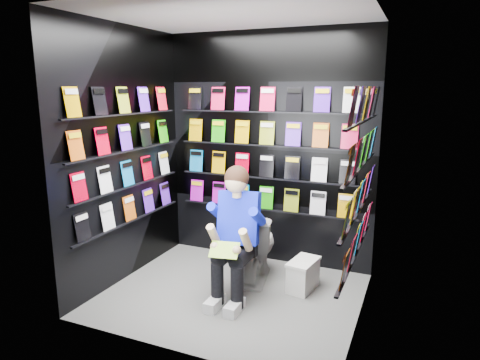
% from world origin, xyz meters
% --- Properties ---
extents(floor, '(2.40, 2.40, 0.00)m').
position_xyz_m(floor, '(0.00, 0.00, 0.00)').
color(floor, slate).
rests_on(floor, ground).
extents(ceiling, '(2.40, 2.40, 0.00)m').
position_xyz_m(ceiling, '(0.00, 0.00, 2.60)').
color(ceiling, white).
rests_on(ceiling, floor).
extents(wall_back, '(2.40, 0.04, 2.60)m').
position_xyz_m(wall_back, '(0.00, 1.00, 1.30)').
color(wall_back, black).
rests_on(wall_back, floor).
extents(wall_front, '(2.40, 0.04, 2.60)m').
position_xyz_m(wall_front, '(0.00, -1.00, 1.30)').
color(wall_front, black).
rests_on(wall_front, floor).
extents(wall_left, '(0.04, 2.00, 2.60)m').
position_xyz_m(wall_left, '(-1.20, 0.00, 1.30)').
color(wall_left, black).
rests_on(wall_left, floor).
extents(wall_right, '(0.04, 2.00, 2.60)m').
position_xyz_m(wall_right, '(1.20, 0.00, 1.30)').
color(wall_right, black).
rests_on(wall_right, floor).
extents(comics_back, '(2.10, 0.06, 1.37)m').
position_xyz_m(comics_back, '(0.00, 0.97, 1.31)').
color(comics_back, '#E11850').
rests_on(comics_back, wall_back).
extents(comics_left, '(0.06, 1.70, 1.37)m').
position_xyz_m(comics_left, '(-1.17, 0.00, 1.31)').
color(comics_left, '#E11850').
rests_on(comics_left, wall_left).
extents(comics_right, '(0.06, 1.70, 1.37)m').
position_xyz_m(comics_right, '(1.17, 0.00, 1.31)').
color(comics_right, '#E11850').
rests_on(comics_right, wall_right).
extents(toilet, '(0.55, 0.82, 0.73)m').
position_xyz_m(toilet, '(0.07, 0.44, 0.37)').
color(toilet, white).
rests_on(toilet, floor).
extents(longbox, '(0.26, 0.40, 0.28)m').
position_xyz_m(longbox, '(0.61, 0.39, 0.14)').
color(longbox, white).
rests_on(longbox, floor).
extents(longbox_lid, '(0.28, 0.42, 0.03)m').
position_xyz_m(longbox_lid, '(0.61, 0.39, 0.29)').
color(longbox_lid, white).
rests_on(longbox_lid, longbox).
extents(reader, '(0.65, 0.84, 1.39)m').
position_xyz_m(reader, '(0.07, 0.06, 0.77)').
color(reader, '#0917DF').
rests_on(reader, toilet).
extents(held_comic, '(0.28, 0.20, 0.11)m').
position_xyz_m(held_comic, '(0.07, -0.29, 0.58)').
color(held_comic, green).
rests_on(held_comic, reader).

